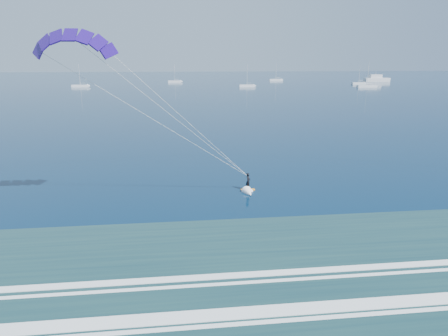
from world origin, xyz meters
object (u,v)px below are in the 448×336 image
object	(u,v)px
sailboat_2	(175,81)
sailboat_5	(359,83)
sailboat_1	(80,86)
motor_yacht	(376,79)
kitesurfer_rig	(170,115)
sailboat_3	(247,86)
sailboat_4	(276,80)
sailboat_6	(367,86)

from	to	relation	value
sailboat_2	sailboat_5	xyz separation A→B (m)	(101.68, -31.10, -0.00)
sailboat_5	sailboat_1	bearing A→B (deg)	-178.06
motor_yacht	sailboat_5	distance (m)	34.97
kitesurfer_rig	sailboat_3	xyz separation A→B (m)	(36.17, 165.12, -8.01)
sailboat_2	sailboat_4	distance (m)	66.33
sailboat_4	sailboat_5	bearing A→B (deg)	-49.87
motor_yacht	sailboat_2	distance (m)	125.31
sailboat_3	sailboat_5	distance (m)	66.73
sailboat_3	sailboat_6	distance (m)	59.72
sailboat_5	sailboat_3	bearing A→B (deg)	-168.34
sailboat_2	sailboat_1	bearing A→B (deg)	-142.52
kitesurfer_rig	sailboat_4	distance (m)	231.34
kitesurfer_rig	sailboat_6	xyz separation A→B (m)	(95.07, 155.23, -8.00)
sailboat_1	sailboat_3	world-z (taller)	sailboat_1
sailboat_2	sailboat_5	world-z (taller)	sailboat_2
sailboat_1	sailboat_6	xyz separation A→B (m)	(142.35, -18.34, 0.01)
sailboat_3	sailboat_4	distance (m)	63.67
kitesurfer_rig	sailboat_2	distance (m)	209.86
motor_yacht	sailboat_3	size ratio (longest dim) A/B	1.41
kitesurfer_rig	sailboat_3	distance (m)	169.23
kitesurfer_rig	motor_yacht	distance (m)	239.77
kitesurfer_rig	sailboat_4	size ratio (longest dim) A/B	1.80
sailboat_1	sailboat_6	bearing A→B (deg)	-7.34
sailboat_4	sailboat_3	bearing A→B (deg)	-116.97
sailboat_1	sailboat_2	xyz separation A→B (m)	(47.12, 36.13, -0.01)
kitesurfer_rig	sailboat_1	distance (m)	180.07
motor_yacht	sailboat_6	world-z (taller)	sailboat_6
sailboat_6	motor_yacht	bearing A→B (deg)	58.68
kitesurfer_rig	sailboat_6	world-z (taller)	kitesurfer_rig
sailboat_3	sailboat_5	xyz separation A→B (m)	(65.35, 13.48, -0.01)
motor_yacht	sailboat_4	world-z (taller)	sailboat_4
sailboat_2	kitesurfer_rig	bearing A→B (deg)	-89.96
sailboat_4	sailboat_5	size ratio (longest dim) A/B	1.12
sailboat_5	kitesurfer_rig	bearing A→B (deg)	-119.61
sailboat_2	sailboat_5	distance (m)	106.33
motor_yacht	sailboat_5	size ratio (longest dim) A/B	1.51
kitesurfer_rig	motor_yacht	size ratio (longest dim) A/B	1.33
motor_yacht	sailboat_1	distance (m)	175.06
sailboat_6	sailboat_2	bearing A→B (deg)	150.23
sailboat_5	sailboat_6	world-z (taller)	sailboat_6
sailboat_3	sailboat_4	xyz separation A→B (m)	(28.88, 56.74, 0.00)
sailboat_4	sailboat_5	xyz separation A→B (m)	(36.47, -43.26, -0.01)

